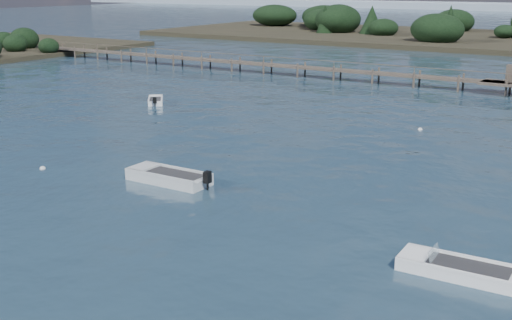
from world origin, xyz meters
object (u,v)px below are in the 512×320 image
Objects in this scene: dinghy_mid_white_a at (458,271)px; jetty at (267,65)px; dinghy_mid_grey at (169,179)px; tender_far_grey at (156,102)px.

dinghy_mid_white_a is 0.07× the size of jetty.
jetty reaches higher than dinghy_mid_grey.
dinghy_mid_grey is 40.52m from jetty.
dinghy_mid_white_a is 36.28m from tender_far_grey.
dinghy_mid_grey is 15.80m from dinghy_mid_white_a.
dinghy_mid_grey reaches higher than dinghy_mid_white_a.
tender_far_grey is at bearing -85.87° from jetty.
jetty is (-32.20, 39.82, 0.85)m from dinghy_mid_white_a.
dinghy_mid_grey is 22.37m from tender_far_grey.
dinghy_mid_grey is at bearing 169.47° from dinghy_mid_white_a.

